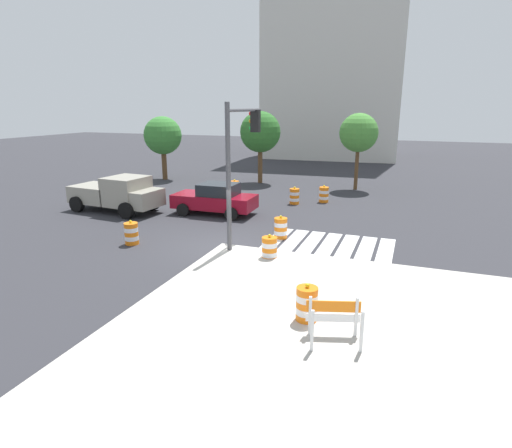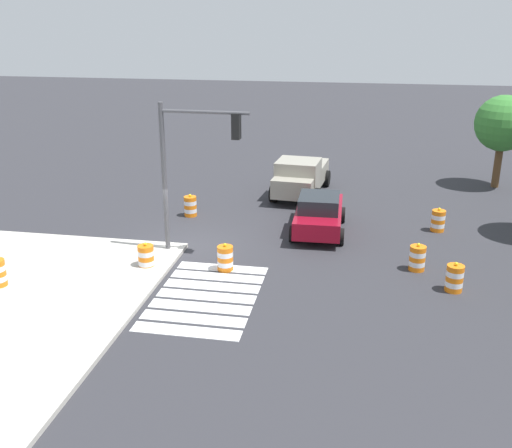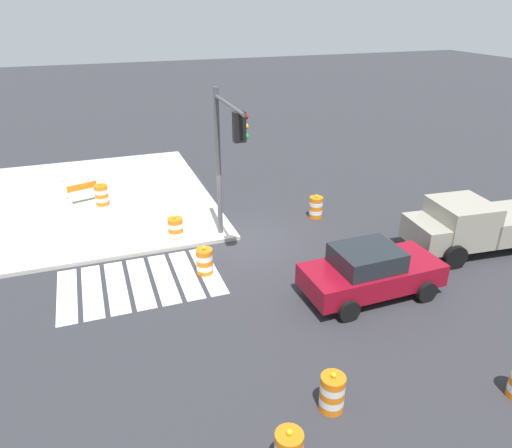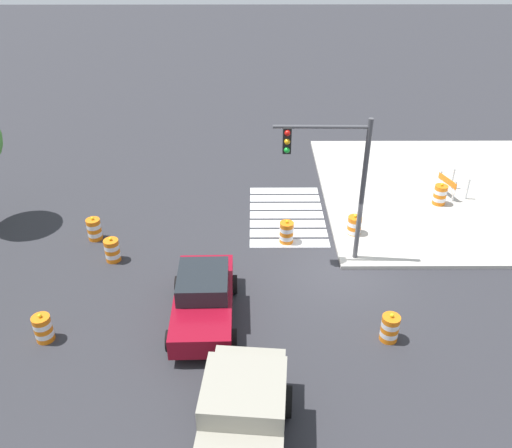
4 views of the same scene
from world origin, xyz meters
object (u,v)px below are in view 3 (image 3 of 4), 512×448
object	(u,v)px
traffic_barrel_near_corner	(176,229)
pickup_truck	(473,225)
traffic_barrel_median_far	(316,207)
traffic_light_pole	(226,146)
traffic_barrel_median_near	(205,261)
sports_car	(370,271)
traffic_barrel_lane_center	(332,393)
traffic_barrel_on_sidewalk	(102,195)
construction_barricade	(81,189)

from	to	relation	value
traffic_barrel_near_corner	pickup_truck	bearing A→B (deg)	156.40
pickup_truck	traffic_barrel_median_far	xyz separation A→B (m)	(4.03, -4.48, -0.52)
traffic_barrel_near_corner	traffic_light_pole	bearing A→B (deg)	140.96
traffic_barrel_near_corner	traffic_barrel_median_far	xyz separation A→B (m)	(-5.95, -0.12, 0.00)
traffic_barrel_median_near	traffic_light_pole	size ratio (longest dim) A/B	0.19
sports_car	traffic_barrel_median_near	bearing A→B (deg)	-33.10
traffic_barrel_near_corner	traffic_barrel_lane_center	bearing A→B (deg)	99.93
traffic_barrel_median_near	traffic_light_pole	xyz separation A→B (m)	(-1.27, -1.40, 3.46)
traffic_barrel_near_corner	traffic_light_pole	distance (m)	4.09
traffic_barrel_on_sidewalk	traffic_light_pole	world-z (taller)	traffic_light_pole
pickup_truck	traffic_barrel_median_near	world-z (taller)	pickup_truck
traffic_barrel_median_near	traffic_light_pole	bearing A→B (deg)	-132.21
traffic_barrel_median_near	construction_barricade	xyz separation A→B (m)	(3.67, -7.63, 0.27)
traffic_barrel_lane_center	construction_barricade	xyz separation A→B (m)	(4.89, -14.28, 0.27)
traffic_barrel_near_corner	sports_car	bearing A→B (deg)	130.79
pickup_truck	traffic_barrel_on_sidewalk	xyz separation A→B (m)	(12.40, -8.55, -0.37)
traffic_barrel_median_near	traffic_barrel_on_sidewalk	distance (m)	7.52
sports_car	pickup_truck	world-z (taller)	pickup_truck
traffic_barrel_lane_center	construction_barricade	world-z (taller)	construction_barricade
construction_barricade	traffic_light_pole	xyz separation A→B (m)	(-4.94, 6.24, 3.19)
pickup_truck	traffic_barrel_median_near	xyz separation A→B (m)	(9.55, -1.59, -0.52)
traffic_barrel_median_far	construction_barricade	bearing A→B (deg)	-27.32
traffic_barrel_on_sidewalk	construction_barricade	distance (m)	1.07
traffic_barrel_median_far	sports_car	bearing A→B (deg)	79.88
traffic_barrel_median_near	traffic_barrel_median_far	world-z (taller)	same
traffic_barrel_near_corner	traffic_barrel_on_sidewalk	bearing A→B (deg)	-59.92
traffic_barrel_lane_center	traffic_light_pole	bearing A→B (deg)	-90.30
traffic_barrel_median_near	traffic_barrel_median_far	xyz separation A→B (m)	(-5.52, -2.89, 0.00)
traffic_barrel_near_corner	traffic_barrel_median_far	distance (m)	5.95
sports_car	traffic_light_pole	bearing A→B (deg)	-53.31
sports_car	traffic_light_pole	size ratio (longest dim) A/B	0.79
sports_car	traffic_barrel_near_corner	distance (m)	7.52
traffic_barrel_lane_center	traffic_light_pole	size ratio (longest dim) A/B	0.19
traffic_barrel_near_corner	traffic_barrel_median_far	bearing A→B (deg)	-178.85
traffic_barrel_near_corner	traffic_barrel_median_far	size ratio (longest dim) A/B	1.00
sports_car	traffic_barrel_on_sidewalk	world-z (taller)	sports_car
traffic_barrel_on_sidewalk	traffic_light_pole	xyz separation A→B (m)	(-4.12, 5.56, 3.31)
traffic_barrel_near_corner	construction_barricade	bearing A→B (deg)	-56.31
traffic_barrel_median_near	traffic_barrel_on_sidewalk	xyz separation A→B (m)	(2.85, -6.96, 0.15)
traffic_barrel_on_sidewalk	construction_barricade	bearing A→B (deg)	-39.60
sports_car	traffic_barrel_median_near	size ratio (longest dim) A/B	4.26
traffic_barrel_lane_center	traffic_barrel_on_sidewalk	distance (m)	14.21
sports_car	construction_barricade	xyz separation A→B (m)	(8.15, -10.56, -0.09)
traffic_barrel_median_far	construction_barricade	distance (m)	10.35
construction_barricade	traffic_barrel_on_sidewalk	bearing A→B (deg)	140.40
traffic_barrel_median_near	traffic_barrel_on_sidewalk	size ratio (longest dim) A/B	1.00
construction_barricade	traffic_light_pole	distance (m)	8.57
traffic_barrel_on_sidewalk	traffic_barrel_median_near	bearing A→B (deg)	112.30
traffic_barrel_median_far	traffic_barrel_lane_center	world-z (taller)	same
pickup_truck	traffic_barrel_median_far	distance (m)	6.04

